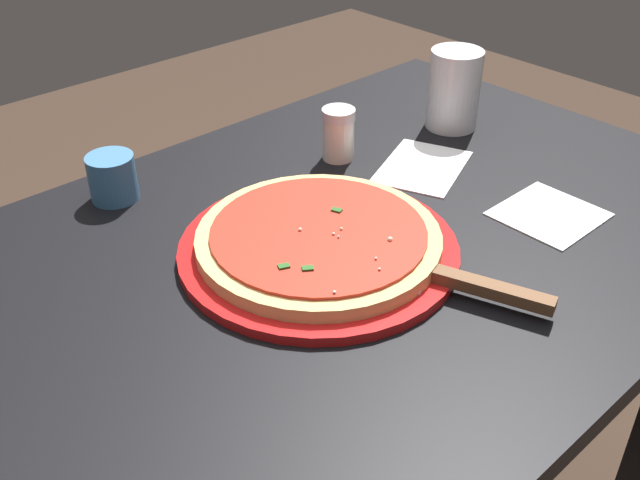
% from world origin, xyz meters
% --- Properties ---
extents(restaurant_table, '(1.05, 0.70, 0.76)m').
position_xyz_m(restaurant_table, '(0.00, 0.00, 0.60)').
color(restaurant_table, black).
rests_on(restaurant_table, ground_plane).
extents(serving_plate, '(0.32, 0.32, 0.01)m').
position_xyz_m(serving_plate, '(-0.04, -0.00, 0.76)').
color(serving_plate, red).
rests_on(serving_plate, restaurant_table).
extents(pizza, '(0.28, 0.28, 0.02)m').
position_xyz_m(pizza, '(-0.04, -0.00, 0.78)').
color(pizza, '#DBB26B').
rests_on(pizza, serving_plate).
extents(pizza_server, '(0.12, 0.22, 0.01)m').
position_xyz_m(pizza_server, '(0.01, -0.15, 0.77)').
color(pizza_server, silver).
rests_on(pizza_server, serving_plate).
extents(cup_tall_drink, '(0.08, 0.08, 0.12)m').
position_xyz_m(cup_tall_drink, '(0.34, 0.12, 0.82)').
color(cup_tall_drink, silver).
rests_on(cup_tall_drink, restaurant_table).
extents(cup_small_sauce, '(0.06, 0.06, 0.06)m').
position_xyz_m(cup_small_sauce, '(-0.15, 0.27, 0.79)').
color(cup_small_sauce, teal).
rests_on(cup_small_sauce, restaurant_table).
extents(napkin_folded_right, '(0.12, 0.11, 0.00)m').
position_xyz_m(napkin_folded_right, '(0.22, -0.13, 0.76)').
color(napkin_folded_right, white).
rests_on(napkin_folded_right, restaurant_table).
extents(napkin_loose_left, '(0.17, 0.15, 0.00)m').
position_xyz_m(napkin_loose_left, '(0.20, 0.06, 0.76)').
color(napkin_loose_left, white).
rests_on(napkin_loose_left, restaurant_table).
extents(parmesan_shaker, '(0.05, 0.05, 0.07)m').
position_xyz_m(parmesan_shaker, '(0.14, 0.16, 0.79)').
color(parmesan_shaker, silver).
rests_on(parmesan_shaker, restaurant_table).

